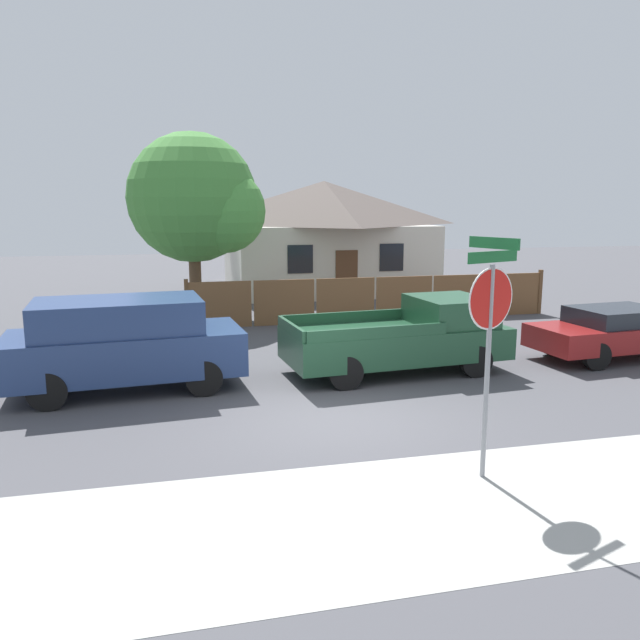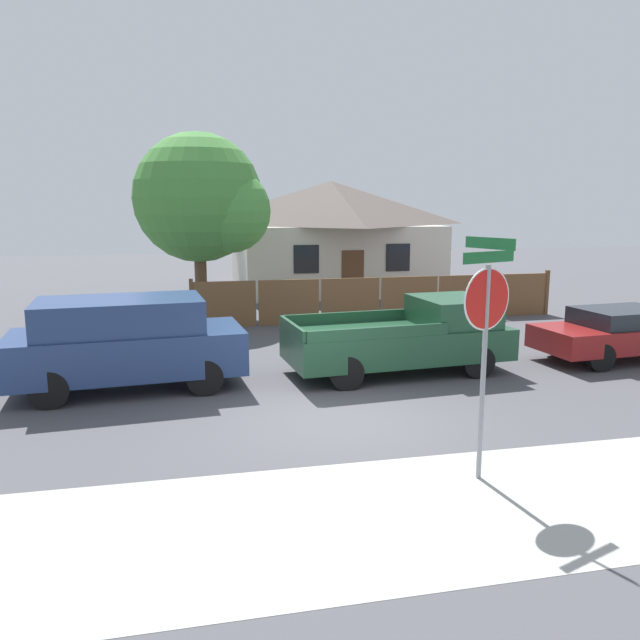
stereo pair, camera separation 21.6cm
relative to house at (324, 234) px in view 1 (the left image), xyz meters
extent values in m
plane|color=#47474C|center=(-3.99, -17.17, -2.49)|extent=(80.00, 80.00, 0.00)
cube|color=#A3A39E|center=(-3.99, -20.77, -2.49)|extent=(36.00, 3.20, 0.01)
cube|color=brown|center=(-5.34, -8.27, -1.77)|extent=(1.93, 0.06, 1.44)
cube|color=brown|center=(-3.32, -8.27, -1.77)|extent=(1.93, 0.06, 1.44)
cube|color=brown|center=(-1.31, -8.27, -1.77)|extent=(1.93, 0.06, 1.44)
cube|color=brown|center=(0.70, -8.27, -1.77)|extent=(1.93, 0.06, 1.44)
cube|color=brown|center=(2.71, -8.27, -1.77)|extent=(1.93, 0.06, 1.44)
cube|color=brown|center=(4.72, -8.27, -1.77)|extent=(1.93, 0.06, 1.44)
cube|color=brown|center=(-6.34, -8.27, -1.72)|extent=(0.12, 0.12, 1.54)
cube|color=brown|center=(5.73, -8.27, -1.72)|extent=(0.12, 0.12, 1.54)
cube|color=beige|center=(0.00, 0.00, -1.04)|extent=(8.32, 7.50, 2.90)
pyramid|color=#514742|center=(0.00, 0.00, 1.36)|extent=(8.99, 8.10, 1.90)
cube|color=black|center=(-1.87, -3.77, -0.81)|extent=(1.00, 0.04, 1.10)
cube|color=black|center=(1.87, -3.77, -0.81)|extent=(1.00, 0.04, 1.10)
cube|color=brown|center=(0.00, -3.77, -1.49)|extent=(0.90, 0.04, 2.00)
cylinder|color=brown|center=(-5.99, -6.35, -1.29)|extent=(0.40, 0.40, 2.41)
sphere|color=#428438|center=(-5.99, -6.35, 1.50)|extent=(4.21, 4.21, 4.21)
sphere|color=#478F3C|center=(-5.04, -6.87, 1.07)|extent=(2.74, 2.74, 2.74)
cube|color=navy|center=(-7.72, -14.51, -1.71)|extent=(4.79, 2.41, 0.88)
cube|color=navy|center=(-7.84, -14.52, -0.94)|extent=(3.39, 2.13, 0.66)
cube|color=black|center=(-6.30, -14.39, -0.94)|extent=(0.21, 1.78, 0.56)
cylinder|color=black|center=(-6.37, -13.49, -2.13)|extent=(0.73, 0.22, 0.73)
cylinder|color=black|center=(-6.21, -15.29, -2.13)|extent=(0.73, 0.22, 0.73)
cylinder|color=black|center=(-9.23, -13.74, -2.13)|extent=(0.73, 0.22, 0.73)
cylinder|color=black|center=(-9.07, -15.54, -2.13)|extent=(0.73, 0.22, 0.73)
cube|color=#1E472D|center=(-1.91, -14.51, -1.80)|extent=(5.11, 2.44, 0.70)
cube|color=#1E472D|center=(-0.55, -14.40, -1.14)|extent=(1.74, 1.99, 0.63)
cube|color=#1E472D|center=(-2.83, -13.63, -1.33)|extent=(3.10, 0.34, 0.25)
cube|color=#1E472D|center=(-2.67, -15.55, -1.33)|extent=(3.10, 0.34, 0.25)
cube|color=#1E472D|center=(-4.34, -14.72, -1.33)|extent=(0.24, 1.93, 0.25)
cylinder|color=black|center=(-0.46, -13.48, -2.13)|extent=(0.72, 0.22, 0.72)
cylinder|color=black|center=(-0.30, -15.29, -2.13)|extent=(0.72, 0.22, 0.72)
cylinder|color=black|center=(-3.52, -13.74, -2.13)|extent=(0.72, 0.22, 0.72)
cylinder|color=black|center=(-3.37, -15.54, -2.13)|extent=(0.72, 0.22, 0.72)
cube|color=maroon|center=(4.05, -14.51, -1.90)|extent=(4.79, 2.12, 0.56)
cube|color=black|center=(3.86, -14.53, -1.42)|extent=(2.27, 1.73, 0.40)
cylinder|color=black|center=(2.54, -13.88, -2.16)|extent=(0.66, 0.22, 0.66)
cylinder|color=black|center=(2.67, -15.39, -2.16)|extent=(0.66, 0.22, 0.66)
cylinder|color=gray|center=(-2.64, -20.02, -1.00)|extent=(0.07, 0.07, 2.97)
cylinder|color=red|center=(-2.64, -20.02, 0.03)|extent=(0.75, 0.30, 0.79)
cylinder|color=white|center=(-2.64, -20.02, 0.03)|extent=(0.79, 0.30, 0.84)
cube|color=#19602D|center=(-2.64, -20.02, 0.58)|extent=(0.88, 0.34, 0.15)
cube|color=#19602D|center=(-2.64, -20.02, 0.76)|extent=(0.31, 0.79, 0.15)
camera|label=1|loc=(-6.76, -27.46, 1.25)|focal=35.00mm
camera|label=2|loc=(-6.55, -27.50, 1.25)|focal=35.00mm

